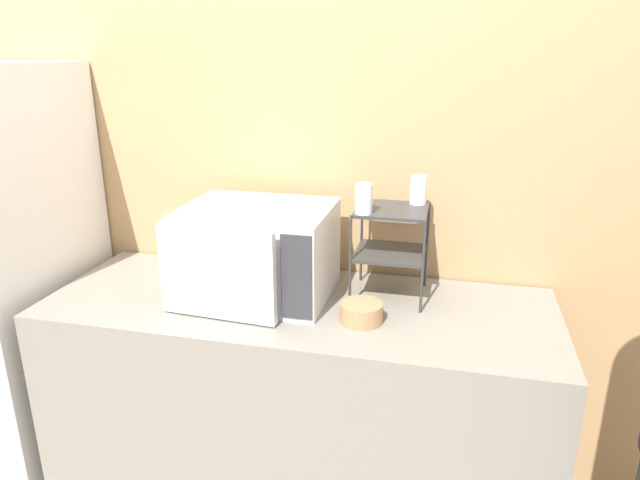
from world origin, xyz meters
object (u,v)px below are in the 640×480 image
Objects in this scene: dish_rack at (391,234)px; glass_back_right at (418,190)px; microwave at (256,252)px; glass_front_left at (364,199)px; bowl at (361,313)px.

glass_back_right is (0.08, 0.09, 0.15)m from dish_rack.
glass_front_left is at bearing 1.59° from microwave.
microwave reaches higher than bowl.
glass_back_right is at bearing 45.63° from dish_rack.
dish_rack is 2.34× the size of bowl.
glass_back_right is 0.50m from bowl.
microwave is 5.07× the size of glass_back_right.
microwave is at bearing -168.26° from dish_rack.
microwave is at bearing 161.73° from bowl.
glass_back_right is at bearing 45.45° from glass_front_left.
dish_rack is 0.32m from bowl.
glass_front_left is 0.73× the size of bowl.
glass_front_left is 0.24m from glass_back_right.
microwave is 0.45m from glass_front_left.
glass_front_left is at bearing 99.51° from bowl.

